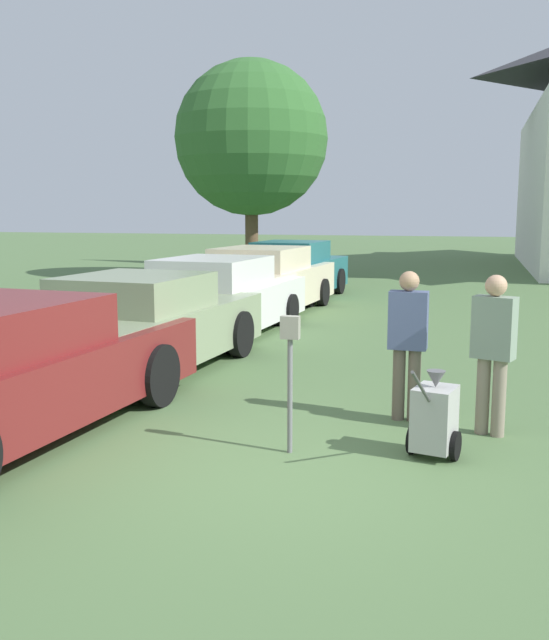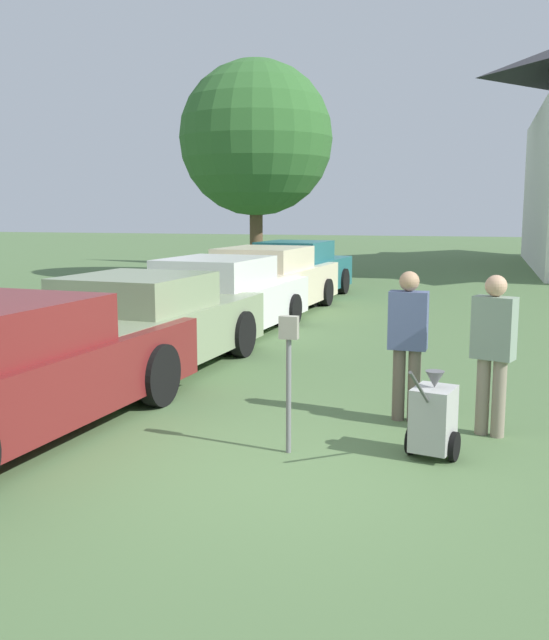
{
  "view_description": "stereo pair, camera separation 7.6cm",
  "coord_description": "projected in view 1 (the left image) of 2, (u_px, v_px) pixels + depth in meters",
  "views": [
    {
      "loc": [
        1.68,
        -6.03,
        2.34
      ],
      "look_at": [
        -0.47,
        1.69,
        1.1
      ],
      "focal_mm": 40.0,
      "sensor_mm": 36.0,
      "label": 1
    },
    {
      "loc": [
        1.76,
        -6.01,
        2.34
      ],
      "look_at": [
        -0.47,
        1.69,
        1.1
      ],
      "focal_mm": 40.0,
      "sensor_mm": 36.0,
      "label": 2
    }
  ],
  "objects": [
    {
      "name": "parked_car_cream",
      "position": [
        263.0,
        282.0,
        16.27
      ],
      "size": [
        2.36,
        5.34,
        1.51
      ],
      "rotation": [
        0.0,
        0.0,
        -0.07
      ],
      "color": "beige",
      "rests_on": "ground_plane"
    },
    {
      "name": "parking_meter",
      "position": [
        290.0,
        358.0,
        6.8
      ],
      "size": [
        0.18,
        0.09,
        1.35
      ],
      "color": "slate",
      "rests_on": "ground_plane"
    },
    {
      "name": "person_supervisor",
      "position": [
        493.0,
        345.0,
        7.35
      ],
      "size": [
        0.47,
        0.35,
        1.69
      ],
      "rotation": [
        0.0,
        0.0,
        2.79
      ],
      "color": "gray",
      "rests_on": "ground_plane"
    },
    {
      "name": "parked_car_maroon",
      "position": [
        1.0,
        374.0,
        7.27
      ],
      "size": [
        2.29,
        5.27,
        1.45
      ],
      "rotation": [
        0.0,
        0.0,
        -0.07
      ],
      "color": "maroon",
      "rests_on": "ground_plane"
    },
    {
      "name": "parked_car_teal",
      "position": [
        293.0,
        272.0,
        18.91
      ],
      "size": [
        2.23,
        4.84,
        1.53
      ],
      "rotation": [
        0.0,
        0.0,
        -0.07
      ],
      "color": "#23666B",
      "rests_on": "ground_plane"
    },
    {
      "name": "ground_plane",
      "position": [
        274.0,
        467.0,
        6.54
      ],
      "size": [
        120.0,
        120.0,
        0.0
      ],
      "primitive_type": "plane",
      "color": "#517042"
    },
    {
      "name": "person_worker",
      "position": [
        408.0,
        336.0,
        7.88
      ],
      "size": [
        0.43,
        0.23,
        1.68
      ],
      "rotation": [
        0.0,
        0.0,
        3.11
      ],
      "color": "#665B4C",
      "rests_on": "ground_plane"
    },
    {
      "name": "parked_car_white",
      "position": [
        217.0,
        300.0,
        13.36
      ],
      "size": [
        2.28,
        5.15,
        1.47
      ],
      "rotation": [
        0.0,
        0.0,
        -0.07
      ],
      "color": "silver",
      "rests_on": "ground_plane"
    },
    {
      "name": "shade_tree",
      "position": [
        251.0,
        139.0,
        23.63
      ],
      "size": [
        5.1,
        5.1,
        7.24
      ],
      "color": "brown",
      "rests_on": "ground_plane"
    },
    {
      "name": "parked_car_sage",
      "position": [
        141.0,
        326.0,
        10.32
      ],
      "size": [
        2.34,
        4.77,
        1.43
      ],
      "rotation": [
        0.0,
        0.0,
        -0.07
      ],
      "color": "gray",
      "rests_on": "ground_plane"
    },
    {
      "name": "equipment_cart",
      "position": [
        434.0,
        418.0,
        6.77
      ],
      "size": [
        0.52,
        1.0,
        1.0
      ],
      "rotation": [
        0.0,
        0.0,
        -0.22
      ],
      "color": "#B2B2AD",
      "rests_on": "ground_plane"
    }
  ]
}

